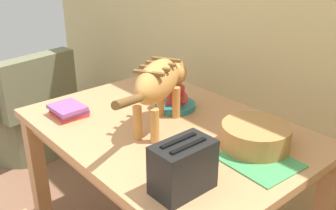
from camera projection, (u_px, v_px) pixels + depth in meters
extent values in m
cube|color=tan|center=(168.00, 130.00, 1.69)|extent=(1.22, 0.87, 0.03)
cube|color=tan|center=(168.00, 141.00, 1.71)|extent=(1.14, 0.79, 0.07)
cube|color=tan|center=(39.00, 180.00, 2.00)|extent=(0.07, 0.07, 0.72)
cube|color=tan|center=(156.00, 134.00, 2.46)|extent=(0.07, 0.07, 0.72)
ellipsoid|color=#CA8D48|center=(158.00, 81.00, 1.59)|extent=(0.29, 0.38, 0.16)
cube|color=brown|center=(149.00, 73.00, 1.49)|extent=(0.12, 0.08, 0.01)
cube|color=brown|center=(155.00, 68.00, 1.55)|extent=(0.12, 0.08, 0.01)
cube|color=brown|center=(161.00, 64.00, 1.60)|extent=(0.12, 0.08, 0.01)
cube|color=brown|center=(166.00, 60.00, 1.65)|extent=(0.12, 0.08, 0.01)
cylinder|color=#CA8D48|center=(161.00, 100.00, 1.77)|extent=(0.04, 0.04, 0.14)
cylinder|color=#CA8D48|center=(176.00, 102.00, 1.74)|extent=(0.04, 0.04, 0.14)
cylinder|color=#CA8D48|center=(138.00, 123.00, 1.55)|extent=(0.04, 0.04, 0.14)
cylinder|color=#CA8D48|center=(155.00, 126.00, 1.53)|extent=(0.04, 0.04, 0.14)
sphere|color=#CA8D48|center=(175.00, 73.00, 1.79)|extent=(0.11, 0.11, 0.11)
cone|color=#CA8D48|center=(169.00, 63.00, 1.78)|extent=(0.04, 0.04, 0.04)
cone|color=#CA8D48|center=(181.00, 65.00, 1.76)|extent=(0.04, 0.04, 0.04)
cylinder|color=brown|center=(129.00, 101.00, 1.36)|extent=(0.12, 0.19, 0.08)
cylinder|color=teal|center=(175.00, 106.00, 1.86)|extent=(0.19, 0.19, 0.03)
cylinder|color=red|center=(175.00, 95.00, 1.83)|extent=(0.09, 0.09, 0.08)
torus|color=red|center=(183.00, 98.00, 1.79)|extent=(0.06, 0.01, 0.06)
cube|color=#45A05D|center=(260.00, 161.00, 1.42)|extent=(0.27, 0.24, 0.01)
cube|color=red|center=(69.00, 114.00, 1.79)|extent=(0.16, 0.14, 0.01)
cube|color=#934697|center=(70.00, 110.00, 1.79)|extent=(0.16, 0.14, 0.02)
cube|color=#96549F|center=(67.00, 107.00, 1.77)|extent=(0.16, 0.13, 0.02)
cylinder|color=#B48047|center=(256.00, 136.00, 1.50)|extent=(0.26, 0.26, 0.10)
cylinder|color=#513920|center=(256.00, 135.00, 1.50)|extent=(0.22, 0.22, 0.08)
cube|color=black|center=(183.00, 167.00, 1.23)|extent=(0.12, 0.20, 0.17)
cube|color=black|center=(179.00, 140.00, 1.21)|extent=(0.02, 0.14, 0.01)
cube|color=black|center=(188.00, 146.00, 1.18)|extent=(0.02, 0.14, 0.01)
cylinder|color=#6E7154|center=(27.00, 126.00, 2.94)|extent=(0.60, 0.60, 0.38)
cube|color=#6E7154|center=(38.00, 85.00, 2.64)|extent=(0.20, 0.55, 0.40)
cube|color=#6E7154|center=(51.00, 81.00, 3.00)|extent=(0.43, 0.16, 0.20)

